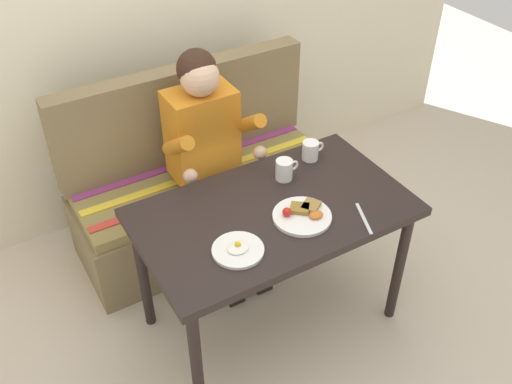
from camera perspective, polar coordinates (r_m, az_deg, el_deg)
name	(u,v)px	position (r m, az deg, el deg)	size (l,w,h in m)	color
ground_plane	(271,317)	(3.04, 1.47, -12.24)	(8.00, 8.00, 0.00)	beige
table	(273,223)	(2.58, 1.70, -3.04)	(1.20, 0.70, 0.73)	black
couch	(201,188)	(3.30, -5.42, 0.39)	(1.44, 0.56, 1.00)	olive
person	(208,143)	(2.92, -4.73, 4.81)	(0.45, 0.61, 1.21)	orange
plate_breakfast	(303,215)	(2.48, 4.60, -2.24)	(0.25, 0.25, 0.05)	white
plate_eggs	(238,250)	(2.32, -1.79, -5.70)	(0.21, 0.21, 0.04)	white
coffee_mug	(285,169)	(2.67, 2.83, 2.27)	(0.12, 0.08, 0.10)	white
coffee_mug_second	(311,150)	(2.81, 5.42, 4.14)	(0.12, 0.08, 0.09)	white
knife	(364,218)	(2.51, 10.58, -2.57)	(0.01, 0.20, 0.01)	silver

